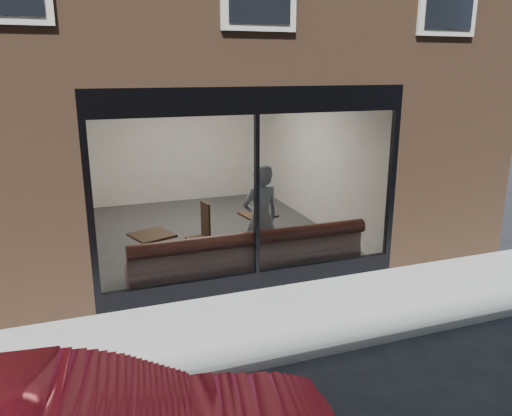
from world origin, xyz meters
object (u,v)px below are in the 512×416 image
object	(u,v)px
cafe_table_right	(258,215)
cafe_chair_left	(197,239)
cafe_table_left	(152,235)
person	(261,219)
banquette	(248,267)

from	to	relation	value
cafe_table_right	cafe_chair_left	size ratio (longest dim) A/B	1.61
cafe_table_left	person	bearing A→B (deg)	-12.40
person	cafe_table_left	world-z (taller)	person
person	cafe_chair_left	world-z (taller)	person
banquette	cafe_table_right	xyz separation A→B (m)	(0.63, 1.23, 0.52)
cafe_table_left	cafe_chair_left	distance (m)	1.48
person	cafe_table_left	xyz separation A→B (m)	(-1.81, 0.40, -0.21)
banquette	cafe_table_right	bearing A→B (deg)	62.99
cafe_table_left	cafe_table_right	world-z (taller)	cafe_table_left
person	cafe_chair_left	size ratio (longest dim) A/B	5.16
banquette	person	xyz separation A→B (m)	(0.33, 0.30, 0.73)
banquette	cafe_chair_left	world-z (taller)	banquette
cafe_table_right	cafe_chair_left	distance (m)	1.29
person	cafe_table_right	xyz separation A→B (m)	(0.30, 0.93, -0.21)
person	cafe_table_left	bearing A→B (deg)	-22.39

